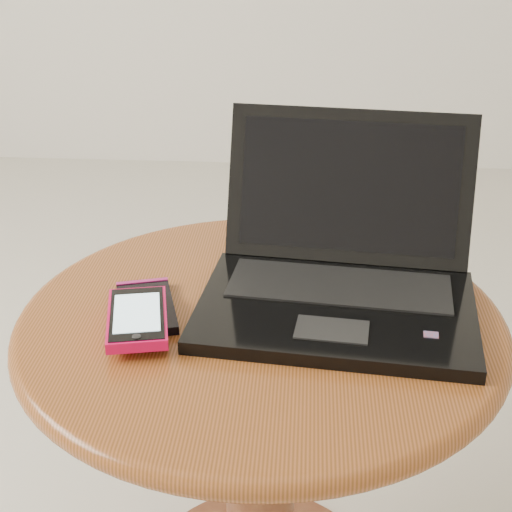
{
  "coord_description": "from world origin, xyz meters",
  "views": [
    {
      "loc": [
        0.02,
        -0.75,
        0.96
      ],
      "look_at": [
        -0.04,
        0.1,
        0.54
      ],
      "focal_mm": 53.56,
      "sensor_mm": 36.0,
      "label": 1
    }
  ],
  "objects": [
    {
      "name": "table",
      "position": [
        -0.03,
        0.07,
        0.38
      ],
      "size": [
        0.61,
        0.61,
        0.48
      ],
      "color": "#502112",
      "rests_on": "ground"
    },
    {
      "name": "phone_pink",
      "position": [
        -0.18,
        0.01,
        0.5
      ],
      "size": [
        0.09,
        0.14,
        0.02
      ],
      "color": "#E2084A",
      "rests_on": "phone_black"
    },
    {
      "name": "phone_black",
      "position": [
        -0.18,
        0.06,
        0.49
      ],
      "size": [
        0.1,
        0.14,
        0.01
      ],
      "color": "black",
      "rests_on": "table"
    },
    {
      "name": "laptop",
      "position": [
        0.06,
        0.11,
        0.52
      ],
      "size": [
        0.36,
        0.34,
        0.21
      ],
      "color": "black",
      "rests_on": "table"
    }
  ]
}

